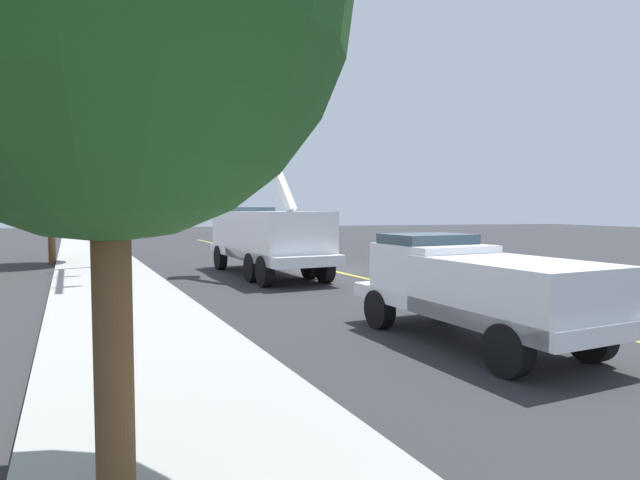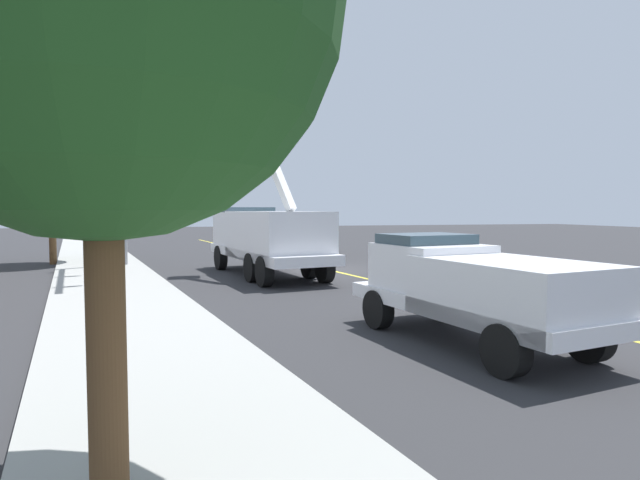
{
  "view_description": "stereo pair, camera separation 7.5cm",
  "coord_description": "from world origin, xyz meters",
  "px_view_note": "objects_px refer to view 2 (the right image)",
  "views": [
    {
      "loc": [
        -21.67,
        6.04,
        2.58
      ],
      "look_at": [
        -1.92,
        0.82,
        1.4
      ],
      "focal_mm": 29.4,
      "sensor_mm": 36.0,
      "label": 1
    },
    {
      "loc": [
        -21.69,
        5.97,
        2.58
      ],
      "look_at": [
        -1.92,
        0.82,
        1.4
      ],
      "focal_mm": 29.4,
      "sensor_mm": 36.0,
      "label": 2
    }
  ],
  "objects_px": {
    "passing_minivan": "(305,237)",
    "utility_bucket_truck": "(265,235)",
    "traffic_signal_mast": "(127,141)",
    "service_pickup_truck": "(472,286)",
    "traffic_cone_mid_front": "(278,256)"
  },
  "relations": [
    {
      "from": "utility_bucket_truck",
      "to": "traffic_signal_mast",
      "type": "relative_size",
      "value": 1.06
    },
    {
      "from": "service_pickup_truck",
      "to": "traffic_signal_mast",
      "type": "bearing_deg",
      "value": 28.3
    },
    {
      "from": "utility_bucket_truck",
      "to": "service_pickup_truck",
      "type": "bearing_deg",
      "value": -169.03
    },
    {
      "from": "service_pickup_truck",
      "to": "traffic_signal_mast",
      "type": "relative_size",
      "value": 0.73
    },
    {
      "from": "traffic_cone_mid_front",
      "to": "traffic_signal_mast",
      "type": "distance_m",
      "value": 8.61
    },
    {
      "from": "utility_bucket_truck",
      "to": "traffic_signal_mast",
      "type": "height_order",
      "value": "traffic_signal_mast"
    },
    {
      "from": "service_pickup_truck",
      "to": "traffic_cone_mid_front",
      "type": "height_order",
      "value": "service_pickup_truck"
    },
    {
      "from": "traffic_cone_mid_front",
      "to": "traffic_signal_mast",
      "type": "height_order",
      "value": "traffic_signal_mast"
    },
    {
      "from": "traffic_cone_mid_front",
      "to": "passing_minivan",
      "type": "bearing_deg",
      "value": -26.28
    },
    {
      "from": "service_pickup_truck",
      "to": "traffic_cone_mid_front",
      "type": "bearing_deg",
      "value": 3.23
    },
    {
      "from": "passing_minivan",
      "to": "traffic_cone_mid_front",
      "type": "distance_m",
      "value": 5.69
    },
    {
      "from": "utility_bucket_truck",
      "to": "passing_minivan",
      "type": "distance_m",
      "value": 10.44
    },
    {
      "from": "traffic_cone_mid_front",
      "to": "traffic_signal_mast",
      "type": "bearing_deg",
      "value": 108.27
    },
    {
      "from": "passing_minivan",
      "to": "traffic_signal_mast",
      "type": "distance_m",
      "value": 12.47
    },
    {
      "from": "passing_minivan",
      "to": "utility_bucket_truck",
      "type": "bearing_deg",
      "value": 158.45
    }
  ]
}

